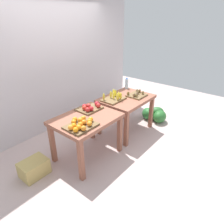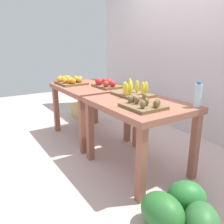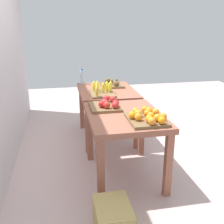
{
  "view_description": "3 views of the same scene",
  "coord_description": "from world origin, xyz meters",
  "views": [
    {
      "loc": [
        -2.51,
        -2.12,
        2.23
      ],
      "look_at": [
        0.1,
        -0.0,
        0.6
      ],
      "focal_mm": 32.04,
      "sensor_mm": 36.0,
      "label": 1
    },
    {
      "loc": [
        2.36,
        -1.49,
        1.34
      ],
      "look_at": [
        0.07,
        -0.02,
        0.52
      ],
      "focal_mm": 37.59,
      "sensor_mm": 36.0,
      "label": 2
    },
    {
      "loc": [
        -3.28,
        0.67,
        1.72
      ],
      "look_at": [
        0.05,
        0.02,
        0.57
      ],
      "focal_mm": 43.83,
      "sensor_mm": 36.0,
      "label": 3
    }
  ],
  "objects": [
    {
      "name": "ground_plane",
      "position": [
        0.0,
        0.0,
        0.0
      ],
      "size": [
        8.0,
        8.0,
        0.0
      ],
      "primitive_type": "plane",
      "color": "#C4AAA6"
    },
    {
      "name": "back_wall",
      "position": [
        0.0,
        1.35,
        1.5
      ],
      "size": [
        4.4,
        0.12,
        3.0
      ],
      "primitive_type": "cube",
      "color": "silver",
      "rests_on": "ground_plane"
    },
    {
      "name": "display_table_left",
      "position": [
        -0.56,
        0.0,
        0.64
      ],
      "size": [
        1.04,
        0.8,
        0.75
      ],
      "color": "#935743",
      "rests_on": "ground_plane"
    },
    {
      "name": "display_table_right",
      "position": [
        0.56,
        0.0,
        0.64
      ],
      "size": [
        1.04,
        0.8,
        0.75
      ],
      "color": "#935743",
      "rests_on": "ground_plane"
    },
    {
      "name": "orange_bin",
      "position": [
        -0.82,
        -0.17,
        0.8
      ],
      "size": [
        0.46,
        0.38,
        0.11
      ],
      "color": "brown",
      "rests_on": "display_table_left"
    },
    {
      "name": "apple_bin",
      "position": [
        -0.32,
        0.16,
        0.79
      ],
      "size": [
        0.4,
        0.34,
        0.11
      ],
      "color": "brown",
      "rests_on": "display_table_left"
    },
    {
      "name": "banana_crate",
      "position": [
        0.3,
        0.11,
        0.8
      ],
      "size": [
        0.44,
        0.32,
        0.17
      ],
      "color": "brown",
      "rests_on": "display_table_right"
    },
    {
      "name": "kiwi_bin",
      "position": [
        0.75,
        -0.12,
        0.78
      ],
      "size": [
        0.36,
        0.32,
        0.1
      ],
      "color": "brown",
      "rests_on": "display_table_right"
    },
    {
      "name": "water_bottle",
      "position": [
        1.01,
        0.32,
        0.87
      ],
      "size": [
        0.07,
        0.07,
        0.24
      ],
      "color": "silver",
      "rests_on": "display_table_right"
    },
    {
      "name": "watermelon_pile",
      "position": [
        1.4,
        -0.26,
        0.13
      ],
      "size": [
        0.63,
        0.64,
        0.28
      ],
      "color": "#2E6A33",
      "rests_on": "ground_plane"
    },
    {
      "name": "cardboard_produce_box",
      "position": [
        -1.42,
        0.3,
        0.13
      ],
      "size": [
        0.4,
        0.3,
        0.25
      ],
      "primitive_type": "cube",
      "color": "tan",
      "rests_on": "ground_plane"
    }
  ]
}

